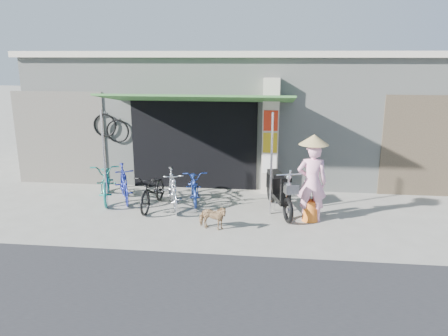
# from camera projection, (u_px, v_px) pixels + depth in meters

# --- Properties ---
(ground) EXTENTS (80.00, 80.00, 0.00)m
(ground) POSITION_uv_depth(u_px,v_px,m) (228.00, 224.00, 9.47)
(ground) COLOR gray
(ground) RESTS_ON ground
(bicycle_shop) EXTENTS (12.30, 5.30, 3.66)m
(bicycle_shop) POSITION_uv_depth(u_px,v_px,m) (245.00, 111.00, 13.90)
(bicycle_shop) COLOR #9CA099
(bicycle_shop) RESTS_ON ground
(shop_pillar) EXTENTS (0.42, 0.44, 3.00)m
(shop_pillar) POSITION_uv_depth(u_px,v_px,m) (270.00, 137.00, 11.35)
(shop_pillar) COLOR beige
(shop_pillar) RESTS_ON ground
(awning) EXTENTS (4.60, 1.88, 2.72)m
(awning) POSITION_uv_depth(u_px,v_px,m) (198.00, 100.00, 10.50)
(awning) COLOR #31662D
(awning) RESTS_ON ground
(neighbour_right) EXTENTS (2.60, 0.06, 2.60)m
(neighbour_right) POSITION_uv_depth(u_px,v_px,m) (434.00, 147.00, 11.08)
(neighbour_right) COLOR brown
(neighbour_right) RESTS_ON ground
(neighbour_left) EXTENTS (2.60, 0.06, 2.60)m
(neighbour_left) POSITION_uv_depth(u_px,v_px,m) (60.00, 138.00, 12.19)
(neighbour_left) COLOR #6B665B
(neighbour_left) RESTS_ON ground
(bike_teal) EXTENTS (1.25, 2.02, 1.00)m
(bike_teal) POSITION_uv_depth(u_px,v_px,m) (107.00, 180.00, 10.97)
(bike_teal) COLOR #197268
(bike_teal) RESTS_ON ground
(bike_blue) EXTENTS (1.04, 1.56, 0.92)m
(bike_blue) POSITION_uv_depth(u_px,v_px,m) (124.00, 183.00, 10.88)
(bike_blue) COLOR navy
(bike_blue) RESTS_ON ground
(bike_black) EXTENTS (0.66, 1.67, 0.86)m
(bike_black) POSITION_uv_depth(u_px,v_px,m) (153.00, 190.00, 10.41)
(bike_black) COLOR black
(bike_black) RESTS_ON ground
(bike_silver) EXTENTS (0.94, 1.65, 0.95)m
(bike_silver) POSITION_uv_depth(u_px,v_px,m) (173.00, 189.00, 10.37)
(bike_silver) COLOR silver
(bike_silver) RESTS_ON ground
(bike_navy) EXTENTS (0.93, 1.73, 0.86)m
(bike_navy) POSITION_uv_depth(u_px,v_px,m) (194.00, 185.00, 10.87)
(bike_navy) COLOR navy
(bike_navy) RESTS_ON ground
(street_dog) EXTENTS (0.69, 0.41, 0.54)m
(street_dog) POSITION_uv_depth(u_px,v_px,m) (212.00, 217.00, 9.13)
(street_dog) COLOR #A17155
(street_dog) RESTS_ON ground
(moped) EXTENTS (0.77, 1.92, 1.11)m
(moped) POSITION_uv_depth(u_px,v_px,m) (279.00, 191.00, 10.15)
(moped) COLOR black
(moped) RESTS_ON ground
(nun) EXTENTS (0.65, 0.64, 1.94)m
(nun) POSITION_uv_depth(u_px,v_px,m) (312.00, 179.00, 9.46)
(nun) COLOR #FDAAC9
(nun) RESTS_ON ground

